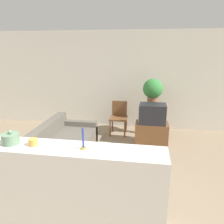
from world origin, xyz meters
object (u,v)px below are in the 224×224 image
object	(u,v)px
couch	(62,147)
decorative_bowl	(11,139)
potted_plant	(153,90)
television	(152,114)
wooden_chair	(119,116)

from	to	relation	value
couch	decorative_bowl	distance (m)	1.88
couch	decorative_bowl	size ratio (longest dim) A/B	9.29
potted_plant	decorative_bowl	xyz separation A→B (m)	(-1.79, -3.27, -0.08)
couch	television	bearing A→B (deg)	28.42
couch	television	world-z (taller)	television
couch	decorative_bowl	xyz separation A→B (m)	(0.05, -1.66, 0.89)
wooden_chair	potted_plant	distance (m)	1.12
television	wooden_chair	size ratio (longest dim) A/B	0.70
potted_plant	wooden_chair	bearing A→B (deg)	-177.17
television	potted_plant	size ratio (longest dim) A/B	0.98
decorative_bowl	potted_plant	bearing A→B (deg)	61.31
couch	potted_plant	size ratio (longest dim) A/B	3.17
couch	potted_plant	bearing A→B (deg)	41.23
wooden_chair	potted_plant	xyz separation A→B (m)	(0.85, 0.04, 0.72)
decorative_bowl	couch	bearing A→B (deg)	91.77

